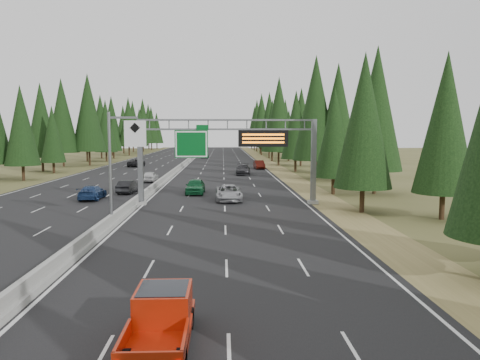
{
  "coord_description": "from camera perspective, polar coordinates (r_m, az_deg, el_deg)",
  "views": [
    {
      "loc": [
        7.83,
        -7.72,
        6.62
      ],
      "look_at": [
        8.86,
        20.0,
        3.83
      ],
      "focal_mm": 35.0,
      "sensor_mm": 36.0,
      "label": 1
    }
  ],
  "objects": [
    {
      "name": "road",
      "position": [
        88.31,
        -7.2,
        1.42
      ],
      "size": [
        32.0,
        260.0,
        0.08
      ],
      "primitive_type": "cube",
      "color": "black",
      "rests_on": "ground"
    },
    {
      "name": "shoulder_right",
      "position": [
        88.53,
        4.35,
        1.46
      ],
      "size": [
        3.6,
        260.0,
        0.06
      ],
      "primitive_type": "cube",
      "color": "olive",
      "rests_on": "ground"
    },
    {
      "name": "shoulder_left",
      "position": [
        91.62,
        -18.37,
        1.32
      ],
      "size": [
        3.6,
        260.0,
        0.06
      ],
      "primitive_type": "cube",
      "color": "#4B4B23",
      "rests_on": "ground"
    },
    {
      "name": "median_barrier",
      "position": [
        88.28,
        -7.21,
        1.67
      ],
      "size": [
        0.7,
        260.0,
        0.85
      ],
      "color": "gray",
      "rests_on": "road"
    },
    {
      "name": "sign_gantry",
      "position": [
        42.63,
        -0.66,
        3.93
      ],
      "size": [
        16.75,
        0.98,
        7.8
      ],
      "color": "slate",
      "rests_on": "road"
    },
    {
      "name": "hov_sign_pole",
      "position": [
        33.53,
        -14.62,
        2.32
      ],
      "size": [
        2.8,
        0.5,
        8.0
      ],
      "color": "slate",
      "rests_on": "road"
    },
    {
      "name": "tree_row_right",
      "position": [
        82.93,
        7.68,
        7.62
      ],
      "size": [
        12.49,
        241.23,
        18.67
      ],
      "color": "black",
      "rests_on": "ground"
    },
    {
      "name": "tree_row_left",
      "position": [
        92.45,
        -21.31,
        7.18
      ],
      "size": [
        12.2,
        241.38,
        18.92
      ],
      "color": "black",
      "rests_on": "ground"
    },
    {
      "name": "silver_minivan",
      "position": [
        45.45,
        -1.39,
        -1.58
      ],
      "size": [
        2.63,
        5.47,
        1.5
      ],
      "primitive_type": "imported",
      "rotation": [
        0.0,
        0.0,
        0.03
      ],
      "color": "#98999D",
      "rests_on": "road"
    },
    {
      "name": "red_pickup",
      "position": [
        15.32,
        -9.48,
        -15.89
      ],
      "size": [
        1.8,
        5.04,
        1.64
      ],
      "color": "black",
      "rests_on": "road"
    },
    {
      "name": "car_ahead_green",
      "position": [
        50.74,
        -5.47,
        -0.75
      ],
      "size": [
        2.04,
        4.87,
        1.65
      ],
      "primitive_type": "imported",
      "rotation": [
        0.0,
        0.0,
        -0.02
      ],
      "color": "#155D31",
      "rests_on": "road"
    },
    {
      "name": "car_ahead_dkred",
      "position": [
        85.66,
        2.35,
        1.88
      ],
      "size": [
        1.94,
        4.8,
        1.55
      ],
      "primitive_type": "imported",
      "rotation": [
        0.0,
        0.0,
        0.06
      ],
      "color": "#4E120B",
      "rests_on": "road"
    },
    {
      "name": "car_ahead_dkgrey",
      "position": [
        73.89,
        0.37,
        1.28
      ],
      "size": [
        2.48,
        5.59,
        1.59
      ],
      "primitive_type": "imported",
      "rotation": [
        0.0,
        0.0,
        -0.04
      ],
      "color": "#232326",
      "rests_on": "road"
    },
    {
      "name": "car_ahead_white",
      "position": [
        131.61,
        -4.88,
        3.17
      ],
      "size": [
        2.68,
        5.16,
        1.39
      ],
      "primitive_type": "imported",
      "rotation": [
        0.0,
        0.0,
        0.08
      ],
      "color": "silver",
      "rests_on": "road"
    },
    {
      "name": "car_ahead_far",
      "position": [
        123.16,
        -4.3,
        3.05
      ],
      "size": [
        1.9,
        4.7,
        1.6
      ],
      "primitive_type": "imported",
      "rotation": [
        0.0,
        0.0,
        -0.0
      ],
      "color": "black",
      "rests_on": "road"
    },
    {
      "name": "car_onc_near",
      "position": [
        52.57,
        -13.51,
        -0.79
      ],
      "size": [
        1.83,
        4.37,
        1.4
      ],
      "primitive_type": "imported",
      "rotation": [
        0.0,
        0.0,
        3.06
      ],
      "color": "black",
      "rests_on": "road"
    },
    {
      "name": "car_onc_blue",
      "position": [
        48.48,
        -17.57,
        -1.45
      ],
      "size": [
        1.99,
        4.81,
        1.39
      ],
      "primitive_type": "imported",
      "rotation": [
        0.0,
        0.0,
        3.15
      ],
      "color": "navy",
      "rests_on": "road"
    },
    {
      "name": "car_onc_white",
      "position": [
        64.14,
        -10.87,
        0.43
      ],
      "size": [
        1.89,
        4.27,
        1.43
      ],
      "primitive_type": "imported",
      "rotation": [
        0.0,
        0.0,
        3.09
      ],
      "color": "#BEBEBE",
      "rests_on": "road"
    },
    {
      "name": "car_onc_far",
      "position": [
        94.04,
        -12.51,
        2.09
      ],
      "size": [
        2.89,
        5.69,
        1.54
      ],
      "primitive_type": "imported",
      "rotation": [
        0.0,
        0.0,
        3.08
      ],
      "color": "black",
      "rests_on": "road"
    }
  ]
}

